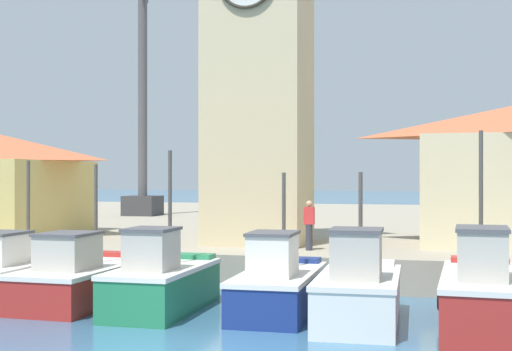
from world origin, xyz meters
The scene contains 10 objects.
quay_wharf centered at (0.00, 28.29, 0.53)m, with size 120.00×40.00×1.06m, color #9E937F.
fishing_boat_left_outer centered at (-6.17, 5.23, 0.68)m, with size 2.30×4.89×3.94m.
fishing_boat_left_inner centered at (-3.99, 5.14, 0.68)m, with size 2.34×5.08×3.82m.
fishing_boat_mid_left centered at (-1.45, 4.53, 0.75)m, with size 1.97×4.26×4.17m.
fishing_boat_center centered at (1.52, 5.05, 0.71)m, with size 1.94×4.71×3.58m.
fishing_boat_mid_right centered at (3.63, 4.19, 0.77)m, with size 2.05×4.26×3.58m.
fishing_boat_right_inner centered at (6.40, 4.30, 0.81)m, with size 1.99×5.22×4.57m.
clock_tower centered at (-0.78, 12.31, 8.03)m, with size 3.95×3.95×14.88m.
port_crane_near centered at (-12.01, 28.03, 7.71)m, with size 3.55×7.86×18.08m.
dock_worker_near_tower centered at (1.40, 10.26, 1.91)m, with size 0.34×0.22×1.62m.
Camera 1 is at (5.36, -12.65, 3.50)m, focal length 50.00 mm.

